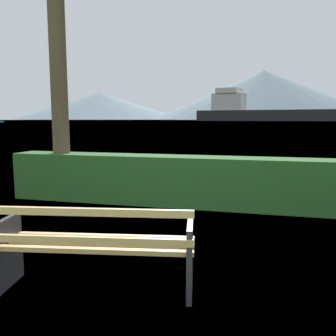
% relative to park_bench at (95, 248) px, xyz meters
% --- Properties ---
extents(ground_plane, '(1400.00, 1400.00, 0.00)m').
position_rel_park_bench_xyz_m(ground_plane, '(-0.01, 0.06, -0.43)').
color(ground_plane, '#567A38').
extents(water_surface, '(620.00, 620.00, 0.00)m').
position_rel_park_bench_xyz_m(water_surface, '(-0.01, 309.09, -0.43)').
color(water_surface, '#6B8EA3').
rests_on(water_surface, ground_plane).
extents(park_bench, '(1.91, 0.87, 0.87)m').
position_rel_park_bench_xyz_m(park_bench, '(0.00, 0.00, 0.00)').
color(park_bench, tan).
rests_on(park_bench, ground_plane).
extents(hedge_row, '(6.74, 0.64, 0.92)m').
position_rel_park_bench_xyz_m(hedge_row, '(-0.01, 3.60, 0.03)').
color(hedge_row, '#285B23').
rests_on(hedge_row, ground_plane).
extents(cargo_ship_large, '(119.49, 40.92, 22.71)m').
position_rel_park_bench_xyz_m(cargo_ship_large, '(5.31, 255.57, 5.92)').
color(cargo_ship_large, '#232328').
rests_on(cargo_ship_large, water_surface).
extents(distant_hills, '(909.69, 420.17, 77.22)m').
position_rel_park_bench_xyz_m(distant_hills, '(52.72, 593.68, 29.67)').
color(distant_hills, slate).
rests_on(distant_hills, ground_plane).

